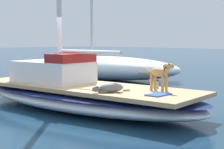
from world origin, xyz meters
TOP-DOWN VIEW (x-y plane):
  - ground_plane at (0.00, 0.00)m, footprint 120.00×120.00m
  - sailboat_main at (0.00, 0.00)m, footprint 2.73×7.31m
  - cabin_house at (-0.04, 1.12)m, footprint 1.46×2.26m
  - dog_grey at (-0.56, -1.40)m, footprint 0.88×0.54m
  - dog_tan at (0.42, -2.15)m, footprint 0.31×0.94m
  - deck_winch at (0.77, -1.80)m, footprint 0.16×0.16m
  - coiled_rope at (-0.53, -1.01)m, footprint 0.32×0.32m
  - deck_towel at (-0.20, -2.49)m, footprint 0.57×0.38m
  - moored_boat_starboard_side at (5.83, 4.25)m, footprint 4.01×7.65m

SIDE VIEW (x-z plane):
  - ground_plane at x=0.00m, z-range 0.00..0.00m
  - sailboat_main at x=0.00m, z-range 0.01..0.67m
  - moored_boat_starboard_side at x=5.83m, z-range -2.56..3.70m
  - deck_towel at x=-0.20m, z-range 0.66..0.69m
  - coiled_rope at x=-0.53m, z-range 0.66..0.70m
  - deck_winch at x=0.77m, z-range 0.65..0.86m
  - dog_grey at x=-0.56m, z-range 0.66..0.88m
  - cabin_house at x=-0.04m, z-range 0.59..1.43m
  - dog_tan at x=0.42m, z-range 0.73..1.43m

